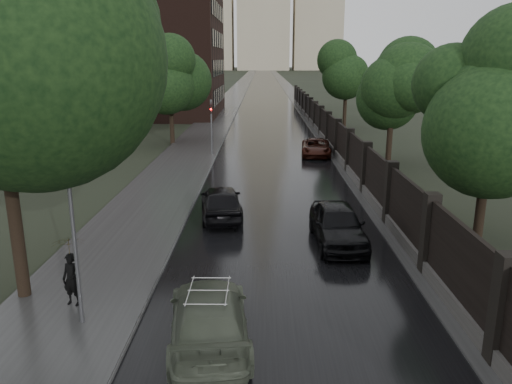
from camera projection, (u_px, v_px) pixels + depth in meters
name	position (u px, v px, depth m)	size (l,w,h in m)	color
ground	(294.00, 362.00, 11.47)	(800.00, 800.00, 0.00)	black
road	(264.00, 76.00, 194.96)	(8.00, 420.00, 0.02)	black
sidewalk_left	(248.00, 76.00, 195.01)	(4.00, 420.00, 0.16)	#2D2D2D
verge_right	(278.00, 76.00, 194.89)	(3.00, 420.00, 0.08)	#2D2D2D
fence_right	(325.00, 129.00, 42.07)	(0.45, 75.72, 2.70)	#383533
tree_left_far	(170.00, 78.00, 39.17)	(4.25, 4.25, 7.39)	black
tree_right_a	(492.00, 111.00, 17.83)	(4.08, 4.08, 7.01)	black
tree_right_b	(393.00, 88.00, 31.35)	(4.08, 4.08, 7.01)	black
tree_right_c	(346.00, 78.00, 48.73)	(4.08, 4.08, 7.01)	black
lamp_post	(73.00, 230.00, 12.28)	(0.25, 0.12, 5.11)	#59595E
traffic_light	(211.00, 123.00, 35.03)	(0.16, 0.32, 4.00)	#59595E
brick_building	(117.00, 30.00, 59.29)	(24.00, 18.00, 20.00)	black
stalinist_tower	(263.00, 2.00, 291.25)	(92.00, 30.00, 159.00)	tan
volga_sedan	(209.00, 318.00, 12.09)	(1.90, 4.68, 1.36)	#4E5645
hatchback_left	(221.00, 202.00, 21.71)	(1.73, 4.30, 1.46)	black
car_right_near	(338.00, 224.00, 18.66)	(1.80, 4.46, 1.52)	black
car_right_far	(316.00, 147.00, 35.68)	(2.02, 4.37, 1.21)	black
pedestrian_umbrella	(69.00, 252.00, 13.46)	(1.05, 1.06, 2.33)	black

